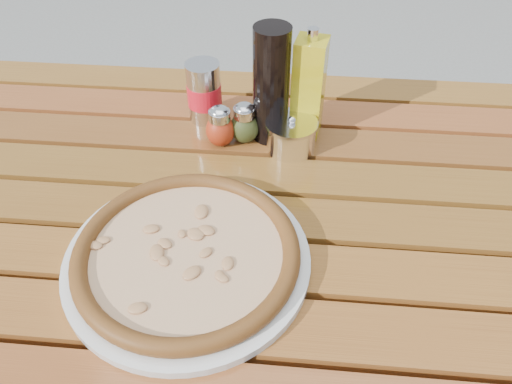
# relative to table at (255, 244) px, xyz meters

# --- Properties ---
(table) EXTENTS (1.40, 0.90, 0.75)m
(table) POSITION_rel_table_xyz_m (0.00, 0.00, 0.00)
(table) COLOR #35200C
(table) RESTS_ON ground
(plate) EXTENTS (0.42, 0.42, 0.01)m
(plate) POSITION_rel_table_xyz_m (-0.09, -0.11, 0.08)
(plate) COLOR silver
(plate) RESTS_ON table
(pizza) EXTENTS (0.38, 0.38, 0.03)m
(pizza) POSITION_rel_table_xyz_m (-0.09, -0.11, 0.10)
(pizza) COLOR beige
(pizza) RESTS_ON plate
(pepper_shaker) EXTENTS (0.06, 0.06, 0.08)m
(pepper_shaker) POSITION_rel_table_xyz_m (-0.08, 0.18, 0.11)
(pepper_shaker) COLOR #B33114
(pepper_shaker) RESTS_ON table
(oregano_shaker) EXTENTS (0.07, 0.07, 0.08)m
(oregano_shaker) POSITION_rel_table_xyz_m (-0.04, 0.19, 0.11)
(oregano_shaker) COLOR #3C451B
(oregano_shaker) RESTS_ON table
(dark_bottle) EXTENTS (0.07, 0.07, 0.22)m
(dark_bottle) POSITION_rel_table_xyz_m (0.01, 0.21, 0.19)
(dark_bottle) COLOR black
(dark_bottle) RESTS_ON table
(soda_can) EXTENTS (0.08, 0.08, 0.12)m
(soda_can) POSITION_rel_table_xyz_m (-0.12, 0.26, 0.13)
(soda_can) COLOR silver
(soda_can) RESTS_ON table
(olive_oil_cruet) EXTENTS (0.06, 0.06, 0.21)m
(olive_oil_cruet) POSITION_rel_table_xyz_m (0.08, 0.24, 0.17)
(olive_oil_cruet) COLOR #B5A413
(olive_oil_cruet) RESTS_ON table
(parmesan_tin) EXTENTS (0.10, 0.10, 0.07)m
(parmesan_tin) POSITION_rel_table_xyz_m (0.05, 0.18, 0.11)
(parmesan_tin) COLOR white
(parmesan_tin) RESTS_ON table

